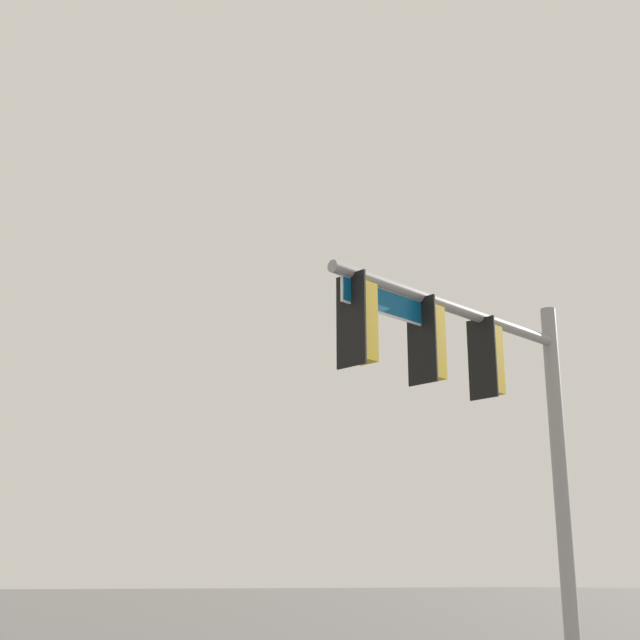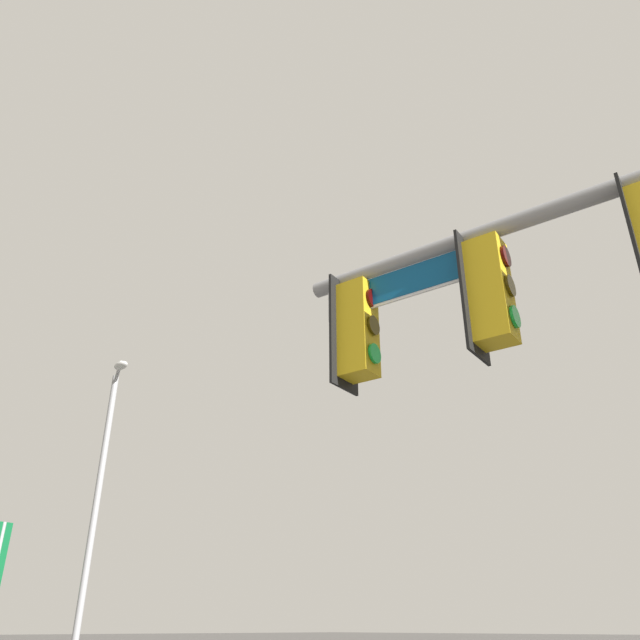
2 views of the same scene
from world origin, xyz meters
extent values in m
cylinder|color=gray|center=(-4.18, -5.24, 5.59)|extent=(5.43, 1.30, 0.18)
cube|color=black|center=(-4.80, -5.37, 4.92)|extent=(0.14, 0.52, 1.30)
cube|color=black|center=(-3.32, -5.06, 4.92)|extent=(0.14, 0.52, 1.30)
cube|color=#B79314|center=(-3.50, -5.10, 4.92)|extent=(0.42, 0.39, 1.10)
cylinder|color=#B79314|center=(-3.50, -5.10, 5.53)|extent=(0.04, 0.04, 0.12)
cylinder|color=#340503|center=(-3.70, -5.14, 5.25)|extent=(0.07, 0.22, 0.22)
cylinder|color=#392D05|center=(-3.70, -5.14, 4.92)|extent=(0.07, 0.22, 0.22)
cylinder|color=green|center=(-3.70, -5.14, 4.59)|extent=(0.07, 0.22, 0.22)
cube|color=black|center=(-1.83, -4.75, 4.92)|extent=(0.14, 0.52, 1.30)
cube|color=#B79314|center=(-2.02, -4.79, 4.92)|extent=(0.42, 0.39, 1.10)
cylinder|color=#B79314|center=(-2.02, -4.79, 5.53)|extent=(0.04, 0.04, 0.12)
cylinder|color=#340503|center=(-2.22, -4.83, 5.25)|extent=(0.07, 0.22, 0.22)
cylinder|color=#392D05|center=(-2.22, -4.83, 4.92)|extent=(0.07, 0.22, 0.22)
cylinder|color=green|center=(-2.22, -4.83, 4.59)|extent=(0.07, 0.22, 0.22)
cube|color=#0A4C7F|center=(-2.49, -4.89, 5.32)|extent=(1.64, 0.38, 0.33)
cube|color=white|center=(-2.49, -4.89, 5.32)|extent=(1.69, 0.38, 0.39)
cylinder|color=gray|center=(10.58, -7.67, 4.34)|extent=(0.18, 0.18, 8.68)
cylinder|color=gray|center=(9.84, -7.39, 8.53)|extent=(1.52, 0.65, 0.10)
ellipsoid|color=silver|center=(9.10, -7.11, 8.43)|extent=(0.56, 0.28, 0.20)
camera|label=1|loc=(4.81, 4.59, 1.53)|focal=50.00mm
camera|label=2|loc=(-6.25, -0.28, 1.99)|focal=35.00mm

